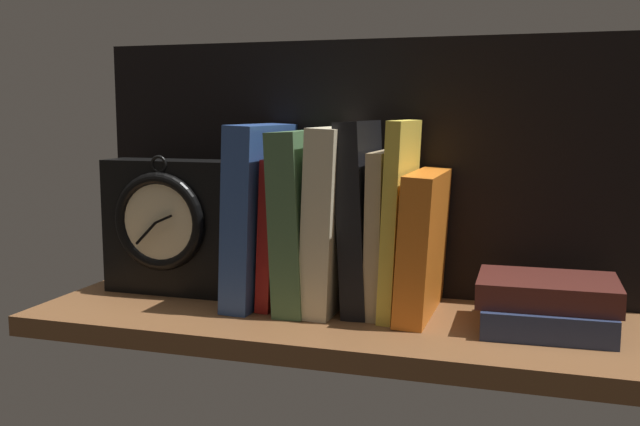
# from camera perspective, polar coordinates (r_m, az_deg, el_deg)

# --- Properties ---
(ground_plane) EXTENTS (0.77, 0.26, 0.03)m
(ground_plane) POSITION_cam_1_polar(r_m,az_deg,el_deg) (0.92, 1.31, -8.68)
(ground_plane) COLOR brown
(back_panel) EXTENTS (0.77, 0.01, 0.35)m
(back_panel) POSITION_cam_1_polar(r_m,az_deg,el_deg) (1.00, 3.37, 3.54)
(back_panel) COLOR black
(back_panel) RESTS_ON ground_plane
(book_blue_modern) EXTENTS (0.05, 0.17, 0.24)m
(book_blue_modern) POSITION_cam_1_polar(r_m,az_deg,el_deg) (0.96, -4.72, -0.06)
(book_blue_modern) COLOR #2D4C8E
(book_blue_modern) RESTS_ON ground_plane
(book_red_requiem) EXTENTS (0.03, 0.13, 0.19)m
(book_red_requiem) POSITION_cam_1_polar(r_m,az_deg,el_deg) (0.95, -3.02, -1.38)
(book_red_requiem) COLOR red
(book_red_requiem) RESTS_ON ground_plane
(book_green_romantic) EXTENTS (0.05, 0.16, 0.23)m
(book_green_romantic) POSITION_cam_1_polar(r_m,az_deg,el_deg) (0.94, -1.27, -0.44)
(book_green_romantic) COLOR #476B44
(book_green_romantic) RESTS_ON ground_plane
(book_cream_twain) EXTENTS (0.05, 0.15, 0.23)m
(book_cream_twain) POSITION_cam_1_polar(r_m,az_deg,el_deg) (0.93, 1.08, -0.42)
(book_cream_twain) COLOR beige
(book_cream_twain) RESTS_ON ground_plane
(book_black_skeptic) EXTENTS (0.04, 0.12, 0.24)m
(book_black_skeptic) POSITION_cam_1_polar(r_m,az_deg,el_deg) (0.92, 3.27, -0.27)
(book_black_skeptic) COLOR black
(book_black_skeptic) RESTS_ON ground_plane
(book_tan_shortstories) EXTENTS (0.02, 0.12, 0.20)m
(book_tan_shortstories) POSITION_cam_1_polar(r_m,az_deg,el_deg) (0.91, 4.95, -1.48)
(book_tan_shortstories) COLOR tan
(book_tan_shortstories) RESTS_ON ground_plane
(book_yellow_seinlanguage) EXTENTS (0.03, 0.14, 0.24)m
(book_yellow_seinlanguage) POSITION_cam_1_polar(r_m,az_deg,el_deg) (0.91, 6.28, -0.37)
(book_yellow_seinlanguage) COLOR gold
(book_yellow_seinlanguage) RESTS_ON ground_plane
(book_orange_pandolfini) EXTENTS (0.05, 0.16, 0.18)m
(book_orange_pandolfini) POSITION_cam_1_polar(r_m,az_deg,el_deg) (0.91, 8.09, -2.41)
(book_orange_pandolfini) COLOR orange
(book_orange_pandolfini) RESTS_ON ground_plane
(framed_clock) EXTENTS (0.18, 0.07, 0.19)m
(framed_clock) POSITION_cam_1_polar(r_m,az_deg,el_deg) (1.03, -11.69, -0.98)
(framed_clock) COLOR black
(framed_clock) RESTS_ON ground_plane
(book_stack_side) EXTENTS (0.16, 0.14, 0.06)m
(book_stack_side) POSITION_cam_1_polar(r_m,az_deg,el_deg) (0.89, 17.33, -6.83)
(book_stack_side) COLOR #232D4C
(book_stack_side) RESTS_ON ground_plane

